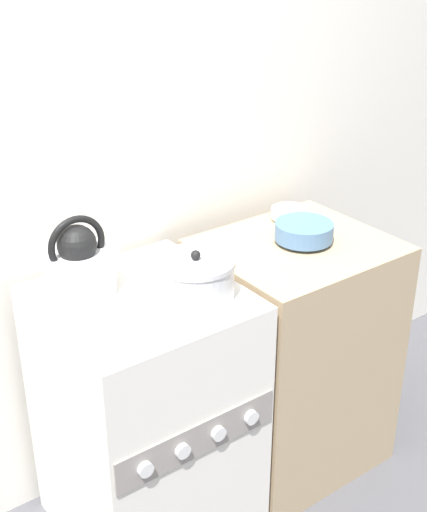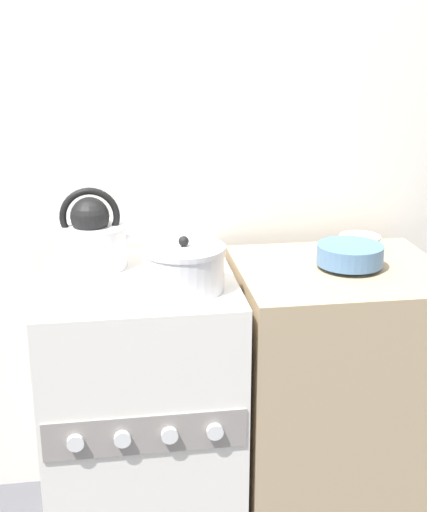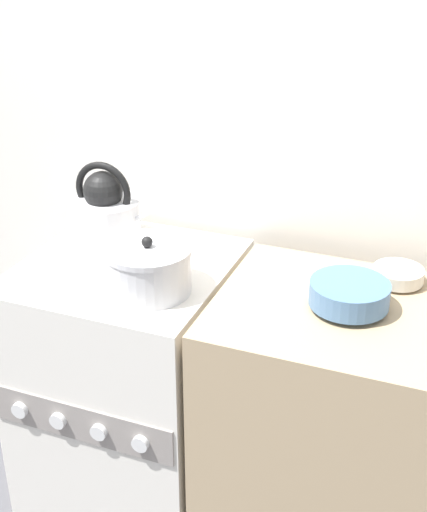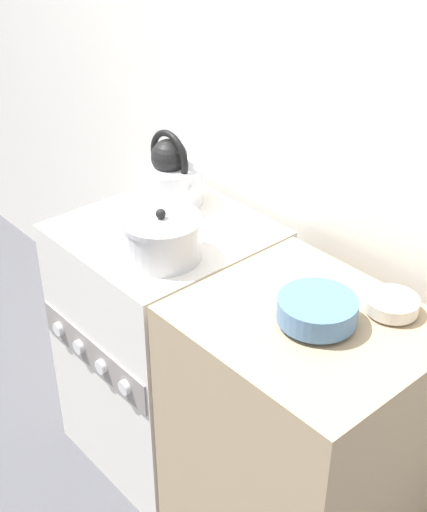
# 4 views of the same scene
# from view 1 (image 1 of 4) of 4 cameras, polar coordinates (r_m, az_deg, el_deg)

# --- Properties ---
(wall_back) EXTENTS (7.00, 0.06, 2.50)m
(wall_back) POSITION_cam_1_polar(r_m,az_deg,el_deg) (2.19, -11.16, 9.35)
(wall_back) COLOR silver
(wall_back) RESTS_ON ground_plane
(stove) EXTENTS (0.55, 0.58, 0.86)m
(stove) POSITION_cam_1_polar(r_m,az_deg,el_deg) (2.29, -5.37, -12.71)
(stove) COLOR silver
(stove) RESTS_ON ground_plane
(counter) EXTENTS (0.60, 0.53, 0.87)m
(counter) POSITION_cam_1_polar(r_m,az_deg,el_deg) (2.57, 6.30, -7.87)
(counter) COLOR tan
(counter) RESTS_ON ground_plane
(kettle) EXTENTS (0.25, 0.21, 0.24)m
(kettle) POSITION_cam_1_polar(r_m,az_deg,el_deg) (2.06, -10.67, -0.72)
(kettle) COLOR silver
(kettle) RESTS_ON stove
(cooking_pot) EXTENTS (0.22, 0.22, 0.15)m
(cooking_pot) POSITION_cam_1_polar(r_m,az_deg,el_deg) (2.00, -1.42, -1.84)
(cooking_pot) COLOR silver
(cooking_pot) RESTS_ON stove
(enamel_bowl) EXTENTS (0.19, 0.19, 0.07)m
(enamel_bowl) POSITION_cam_1_polar(r_m,az_deg,el_deg) (2.35, 7.25, 1.97)
(enamel_bowl) COLOR #4C729E
(enamel_bowl) RESTS_ON counter
(small_ceramic_bowl) EXTENTS (0.13, 0.13, 0.04)m
(small_ceramic_bowl) POSITION_cam_1_polar(r_m,az_deg,el_deg) (2.53, 6.09, 3.43)
(small_ceramic_bowl) COLOR beige
(small_ceramic_bowl) RESTS_ON counter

